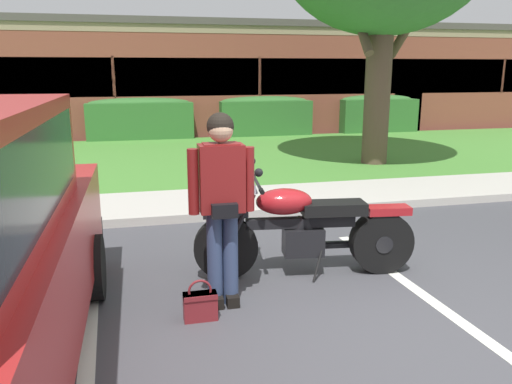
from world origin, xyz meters
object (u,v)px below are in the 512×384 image
at_px(hedge_right, 376,113).
at_px(hedge_left, 1,121).
at_px(motorcycle, 313,229).
at_px(handbag, 200,304).
at_px(brick_building, 225,76).
at_px(hedge_center_right, 265,115).
at_px(rider_person, 222,196).
at_px(hedge_center_left, 140,118).

bearing_deg(hedge_right, hedge_left, 180.00).
bearing_deg(motorcycle, handbag, -149.92).
distance_m(hedge_right, brick_building, 7.20).
distance_m(hedge_left, brick_building, 9.53).
xyz_separation_m(motorcycle, hedge_left, (-5.23, 10.84, 0.16)).
distance_m(motorcycle, hedge_right, 12.41).
distance_m(hedge_left, hedge_center_right, 7.52).
xyz_separation_m(rider_person, hedge_right, (7.06, 11.29, -0.34)).
bearing_deg(handbag, hedge_right, 57.74).
bearing_deg(hedge_left, hedge_right, -0.00).
distance_m(motorcycle, rider_person, 1.21).
bearing_deg(hedge_left, rider_person, -69.49).
bearing_deg(hedge_center_right, hedge_left, 180.00).
relative_size(hedge_left, brick_building, 0.11).
xyz_separation_m(hedge_center_left, hedge_right, (7.52, -0.00, 0.00)).
bearing_deg(handbag, hedge_center_right, 72.99).
bearing_deg(handbag, brick_building, 79.03).
bearing_deg(hedge_right, brick_building, 123.31).
height_order(motorcycle, hedge_center_right, motorcycle).
bearing_deg(hedge_left, motorcycle, -64.25).
xyz_separation_m(hedge_left, hedge_center_left, (3.76, 0.00, -0.00)).
xyz_separation_m(rider_person, handbag, (-0.24, -0.27, -0.85)).
bearing_deg(brick_building, rider_person, -100.36).
bearing_deg(hedge_right, hedge_center_left, 180.00).
bearing_deg(rider_person, hedge_left, 110.51).
distance_m(motorcycle, handbag, 1.48).
xyz_separation_m(motorcycle, hedge_center_right, (2.29, 10.84, 0.16)).
height_order(hedge_left, hedge_right, same).
relative_size(motorcycle, handbag, 6.22).
bearing_deg(handbag, hedge_center_left, 91.11).
xyz_separation_m(motorcycle, rider_person, (-1.00, -0.45, 0.50)).
height_order(hedge_center_right, hedge_right, same).
bearing_deg(hedge_center_right, motorcycle, -101.95).
distance_m(motorcycle, hedge_left, 12.03).
relative_size(hedge_center_left, hedge_right, 1.20).
bearing_deg(hedge_center_right, brick_building, 91.41).
bearing_deg(hedge_right, hedge_center_right, -180.00).
xyz_separation_m(motorcycle, brick_building, (2.15, 16.78, 1.27)).
distance_m(hedge_center_right, hedge_right, 3.76).
bearing_deg(hedge_center_right, hedge_right, 0.00).
height_order(handbag, hedge_left, hedge_left).
bearing_deg(rider_person, hedge_center_right, 73.73).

